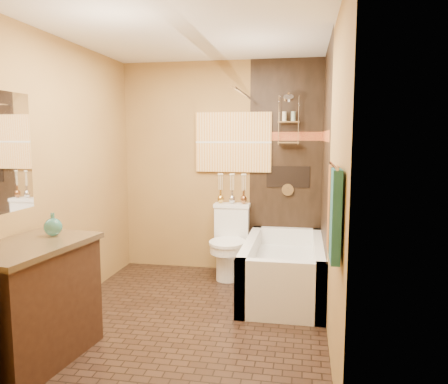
% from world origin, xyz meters
% --- Properties ---
extents(floor, '(3.00, 3.00, 0.00)m').
position_xyz_m(floor, '(0.00, 0.00, 0.00)').
color(floor, black).
rests_on(floor, ground).
extents(wall_left, '(0.02, 3.00, 2.50)m').
position_xyz_m(wall_left, '(-1.20, 0.00, 1.25)').
color(wall_left, olive).
rests_on(wall_left, floor).
extents(wall_right, '(0.02, 3.00, 2.50)m').
position_xyz_m(wall_right, '(1.20, 0.00, 1.25)').
color(wall_right, olive).
rests_on(wall_right, floor).
extents(wall_back, '(2.40, 0.02, 2.50)m').
position_xyz_m(wall_back, '(0.00, 1.50, 1.25)').
color(wall_back, olive).
rests_on(wall_back, floor).
extents(wall_front, '(2.40, 0.02, 2.50)m').
position_xyz_m(wall_front, '(0.00, -1.50, 1.25)').
color(wall_front, olive).
rests_on(wall_front, floor).
extents(ceiling, '(3.00, 3.00, 0.00)m').
position_xyz_m(ceiling, '(0.00, 0.00, 2.50)').
color(ceiling, silver).
rests_on(ceiling, wall_back).
extents(alcove_tile_back, '(0.85, 0.01, 2.50)m').
position_xyz_m(alcove_tile_back, '(0.78, 1.49, 1.25)').
color(alcove_tile_back, black).
rests_on(alcove_tile_back, wall_back).
extents(alcove_tile_right, '(0.01, 1.50, 2.50)m').
position_xyz_m(alcove_tile_right, '(1.19, 0.75, 1.25)').
color(alcove_tile_right, black).
rests_on(alcove_tile_right, wall_right).
extents(mosaic_band_back, '(0.85, 0.01, 0.10)m').
position_xyz_m(mosaic_band_back, '(0.78, 1.48, 1.62)').
color(mosaic_band_back, maroon).
rests_on(mosaic_band_back, alcove_tile_back).
extents(mosaic_band_right, '(0.01, 1.50, 0.10)m').
position_xyz_m(mosaic_band_right, '(1.18, 0.75, 1.62)').
color(mosaic_band_right, maroon).
rests_on(mosaic_band_right, alcove_tile_right).
extents(alcove_niche, '(0.50, 0.01, 0.25)m').
position_xyz_m(alcove_niche, '(0.80, 1.48, 1.15)').
color(alcove_niche, black).
rests_on(alcove_niche, alcove_tile_back).
extents(shower_fixtures, '(0.24, 0.33, 1.16)m').
position_xyz_m(shower_fixtures, '(0.80, 1.38, 1.67)').
color(shower_fixtures, silver).
rests_on(shower_fixtures, floor).
extents(curtain_rod, '(0.03, 1.55, 0.03)m').
position_xyz_m(curtain_rod, '(0.40, 0.75, 2.02)').
color(curtain_rod, silver).
rests_on(curtain_rod, wall_back).
extents(towel_bar, '(0.02, 0.55, 0.02)m').
position_xyz_m(towel_bar, '(1.15, -1.05, 1.45)').
color(towel_bar, silver).
rests_on(towel_bar, wall_right).
extents(towel_teal, '(0.05, 0.22, 0.52)m').
position_xyz_m(towel_teal, '(1.16, -1.18, 1.18)').
color(towel_teal, '#20626B').
rests_on(towel_teal, towel_bar).
extents(towel_rust, '(0.05, 0.22, 0.52)m').
position_xyz_m(towel_rust, '(1.16, -0.92, 1.18)').
color(towel_rust, brown).
rests_on(towel_rust, towel_bar).
extents(sunset_painting, '(0.90, 0.04, 0.70)m').
position_xyz_m(sunset_painting, '(0.15, 1.48, 1.55)').
color(sunset_painting, orange).
rests_on(sunset_painting, wall_back).
extents(bathtub, '(0.80, 1.50, 0.55)m').
position_xyz_m(bathtub, '(0.80, 0.75, 0.22)').
color(bathtub, white).
rests_on(bathtub, floor).
extents(toilet, '(0.43, 0.63, 0.83)m').
position_xyz_m(toilet, '(0.15, 1.20, 0.42)').
color(toilet, white).
rests_on(toilet, floor).
extents(vanity, '(0.72, 1.05, 0.87)m').
position_xyz_m(vanity, '(-0.92, -0.95, 0.44)').
color(vanity, black).
rests_on(vanity, floor).
extents(teal_bottle, '(0.18, 0.18, 0.22)m').
position_xyz_m(teal_bottle, '(-0.87, -0.69, 0.96)').
color(teal_bottle, '#27776D').
rests_on(teal_bottle, vanity).
extents(bud_vases, '(0.35, 0.07, 0.35)m').
position_xyz_m(bud_vases, '(0.15, 1.39, 1.02)').
color(bud_vases, gold).
rests_on(bud_vases, toilet).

